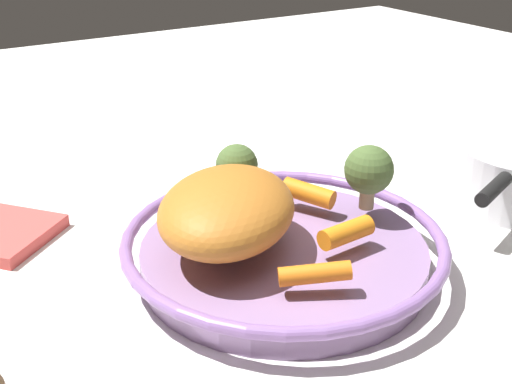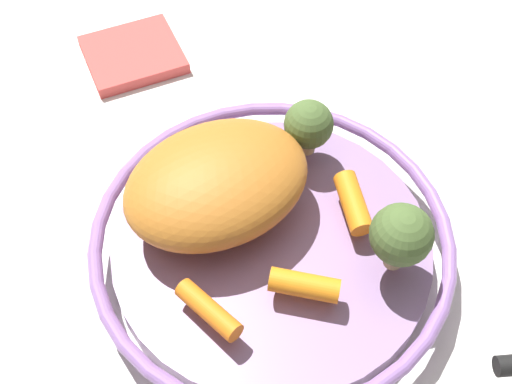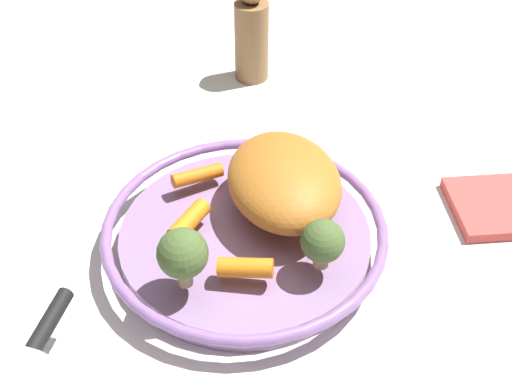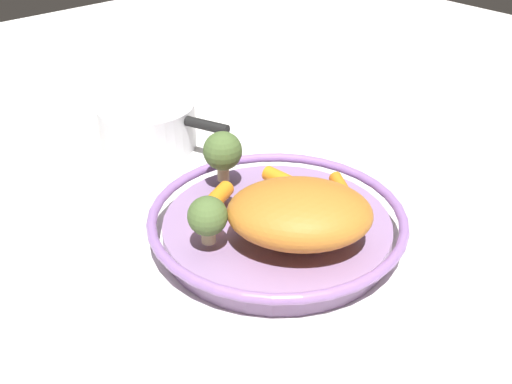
{
  "view_description": "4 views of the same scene",
  "coord_description": "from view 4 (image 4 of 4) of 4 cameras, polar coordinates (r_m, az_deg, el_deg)",
  "views": [
    {
      "loc": [
        -0.33,
        -0.47,
        0.35
      ],
      "look_at": [
        -0.02,
        0.02,
        0.08
      ],
      "focal_mm": 46.69,
      "sensor_mm": 36.0,
      "label": 1
    },
    {
      "loc": [
        0.07,
        -0.3,
        0.53
      ],
      "look_at": [
        -0.02,
        0.02,
        0.06
      ],
      "focal_mm": 46.16,
      "sensor_mm": 36.0,
      "label": 2
    },
    {
      "loc": [
        0.43,
        0.31,
        0.56
      ],
      "look_at": [
        -0.02,
        0.0,
        0.08
      ],
      "focal_mm": 46.52,
      "sensor_mm": 36.0,
      "label": 3
    },
    {
      "loc": [
        -0.47,
        0.45,
        0.46
      ],
      "look_at": [
        0.02,
        0.01,
        0.07
      ],
      "focal_mm": 43.97,
      "sensor_mm": 36.0,
      "label": 4
    }
  ],
  "objects": [
    {
      "name": "ground_plane",
      "position": [
        0.8,
        1.89,
        -4.4
      ],
      "size": [
        2.36,
        2.36,
        0.0
      ],
      "primitive_type": "plane",
      "color": "silver"
    },
    {
      "name": "serving_bowl",
      "position": [
        0.78,
        1.92,
        -3.07
      ],
      "size": [
        0.32,
        0.32,
        0.04
      ],
      "color": "#8E709E",
      "rests_on": "ground_plane"
    },
    {
      "name": "roast_chicken_piece",
      "position": [
        0.71,
        4.0,
        -1.92
      ],
      "size": [
        0.21,
        0.21,
        0.06
      ],
      "primitive_type": "ellipsoid",
      "rotation": [
        0.0,
        0.0,
        3.93
      ],
      "color": "#B96C25",
      "rests_on": "serving_bowl"
    },
    {
      "name": "baby_carrot_near_rim",
      "position": [
        0.82,
        2.46,
        1.08
      ],
      "size": [
        0.06,
        0.02,
        0.02
      ],
      "primitive_type": "cylinder",
      "rotation": [
        1.58,
        0.0,
        1.64
      ],
      "color": "orange",
      "rests_on": "serving_bowl"
    },
    {
      "name": "baby_carrot_left",
      "position": [
        0.78,
        -3.51,
        -0.5
      ],
      "size": [
        0.05,
        0.06,
        0.03
      ],
      "primitive_type": "cylinder",
      "rotation": [
        1.49,
        0.0,
        3.63
      ],
      "color": "orange",
      "rests_on": "serving_bowl"
    },
    {
      "name": "baby_carrot_center",
      "position": [
        0.81,
        7.93,
        0.13
      ],
      "size": [
        0.06,
        0.05,
        0.02
      ],
      "primitive_type": "cylinder",
      "rotation": [
        1.49,
        0.0,
        1.08
      ],
      "color": "orange",
      "rests_on": "serving_bowl"
    },
    {
      "name": "broccoli_floret_mid",
      "position": [
        0.7,
        -4.43,
        -2.27
      ],
      "size": [
        0.05,
        0.05,
        0.06
      ],
      "color": "tan",
      "rests_on": "serving_bowl"
    },
    {
      "name": "broccoli_floret_large",
      "position": [
        0.82,
        -3.15,
        3.64
      ],
      "size": [
        0.05,
        0.05,
        0.07
      ],
      "color": "tan",
      "rests_on": "serving_bowl"
    },
    {
      "name": "saucepan",
      "position": [
        1.02,
        -9.79,
        5.99
      ],
      "size": [
        0.22,
        0.15,
        0.07
      ],
      "color": "silver",
      "rests_on": "ground_plane"
    }
  ]
}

